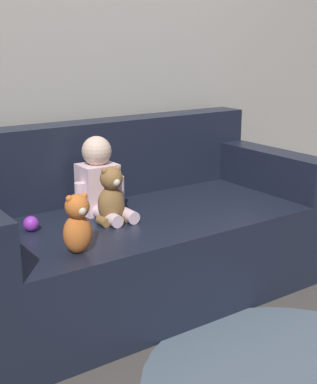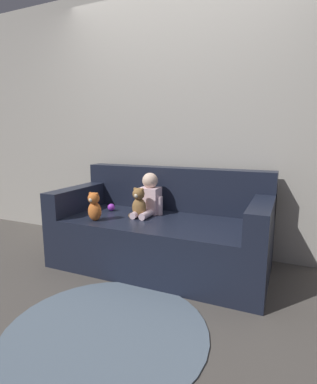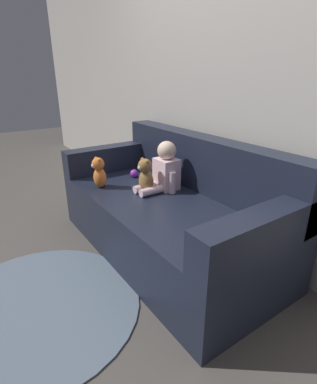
% 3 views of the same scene
% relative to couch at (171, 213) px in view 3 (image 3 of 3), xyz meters
% --- Properties ---
extents(ground_plane, '(12.00, 12.00, 0.00)m').
position_rel_couch_xyz_m(ground_plane, '(0.00, -0.05, -0.31)').
color(ground_plane, '#4C4742').
extents(wall_back, '(8.00, 0.05, 2.60)m').
position_rel_couch_xyz_m(wall_back, '(0.00, 0.48, 0.99)').
color(wall_back, '#ADA89E').
rests_on(wall_back, ground_plane).
extents(couch, '(1.84, 0.89, 0.85)m').
position_rel_couch_xyz_m(couch, '(0.00, 0.00, 0.00)').
color(couch, black).
rests_on(couch, ground_plane).
extents(person_baby, '(0.27, 0.34, 0.38)m').
position_rel_couch_xyz_m(person_baby, '(-0.15, 0.05, 0.29)').
color(person_baby, silver).
rests_on(person_baby, couch).
extents(teddy_bear_brown, '(0.16, 0.12, 0.27)m').
position_rel_couch_xyz_m(teddy_bear_brown, '(-0.18, -0.11, 0.26)').
color(teddy_bear_brown, olive).
rests_on(teddy_bear_brown, couch).
extents(plush_toy_side, '(0.12, 0.11, 0.25)m').
position_rel_couch_xyz_m(plush_toy_side, '(-0.47, -0.35, 0.25)').
color(plush_toy_side, orange).
rests_on(plush_toy_side, couch).
extents(toy_ball, '(0.07, 0.07, 0.07)m').
position_rel_couch_xyz_m(toy_ball, '(-0.53, -0.00, 0.17)').
color(toy_ball, purple).
rests_on(toy_ball, couch).
extents(floor_rug, '(1.21, 1.21, 0.01)m').
position_rel_couch_xyz_m(floor_rug, '(0.08, -1.04, -0.30)').
color(floor_rug, slate).
rests_on(floor_rug, ground_plane).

